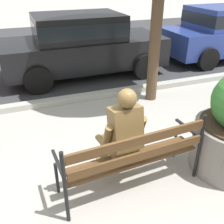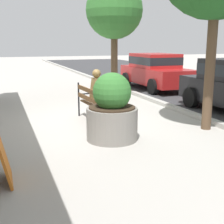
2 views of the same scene
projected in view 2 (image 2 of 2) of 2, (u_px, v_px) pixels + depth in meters
name	position (u px, v px, depth m)	size (l,w,h in m)	color
ground_plane	(88.00, 122.00, 7.97)	(80.00, 80.00, 0.00)	#ADA8A0
curb_stone	(183.00, 111.00, 8.94)	(60.00, 0.20, 0.12)	#B2AFA8
park_bench	(95.00, 102.00, 7.75)	(1.83, 0.66, 0.95)	brown
bronze_statue_seated	(102.00, 96.00, 7.87)	(0.61, 0.80, 1.37)	olive
concrete_planter	(112.00, 111.00, 6.37)	(1.08, 1.08, 1.43)	gray
street_tree_near_bench	(114.00, 11.00, 11.32)	(2.13, 2.13, 4.28)	brown
parked_car_red	(155.00, 70.00, 13.53)	(4.12, 1.95, 1.56)	#B21E1E
leaning_signboard	(2.00, 153.00, 4.41)	(0.70, 0.04, 0.90)	#C6661E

